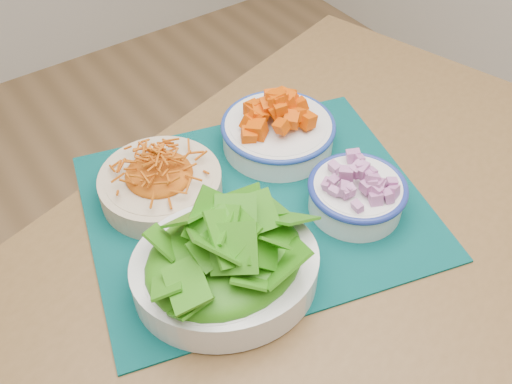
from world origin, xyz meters
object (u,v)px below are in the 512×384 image
placemat (256,206)px  lettuce_bowl (225,259)px  squash_bowl (278,125)px  carrot_bowl (160,180)px  table (323,256)px  onion_bowl (357,190)px

placemat → lettuce_bowl: size_ratio=1.63×
squash_bowl → lettuce_bowl: size_ratio=0.64×
placemat → carrot_bowl: size_ratio=2.42×
table → lettuce_bowl: 0.28m
carrot_bowl → squash_bowl: size_ratio=1.05×
table → carrot_bowl: carrot_bowl is taller
carrot_bowl → onion_bowl: 0.31m
carrot_bowl → placemat: bearing=-43.5°
carrot_bowl → onion_bowl: bearing=-40.4°
carrot_bowl → onion_bowl: (0.24, -0.20, 0.00)m
table → squash_bowl: (0.03, 0.17, 0.16)m
onion_bowl → squash_bowl: bearing=92.6°
table → onion_bowl: onion_bowl is taller
lettuce_bowl → onion_bowl: bearing=22.4°
lettuce_bowl → onion_bowl: 0.25m
table → squash_bowl: size_ratio=5.85×
table → carrot_bowl: bearing=122.0°
carrot_bowl → lettuce_bowl: size_ratio=0.67×
placemat → carrot_bowl: 0.16m
carrot_bowl → onion_bowl: size_ratio=1.24×
table → carrot_bowl: 0.31m
onion_bowl → carrot_bowl: bearing=139.6°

